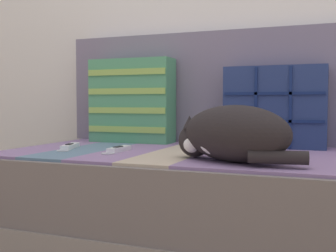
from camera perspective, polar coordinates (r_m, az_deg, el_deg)
couch at (r=1.67m, az=8.47°, el=-10.38°), size 1.84×0.91×0.40m
sofa_backrest at (r=2.00m, az=11.02°, el=5.15°), size 1.80×0.14×0.52m
throw_pillow_quilted at (r=1.84m, az=14.27°, el=2.50°), size 0.42×0.14×0.34m
throw_pillow_striped at (r=2.03m, az=-4.91°, el=3.41°), size 0.40×0.14×0.40m
sleeping_cat at (r=1.37m, az=8.42°, el=-1.20°), size 0.44×0.31×0.18m
game_remote_near at (r=1.79m, az=-13.18°, el=-2.73°), size 0.10×0.21×0.02m
game_remote_far at (r=1.65m, az=-6.73°, el=-3.16°), size 0.05×0.19×0.02m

